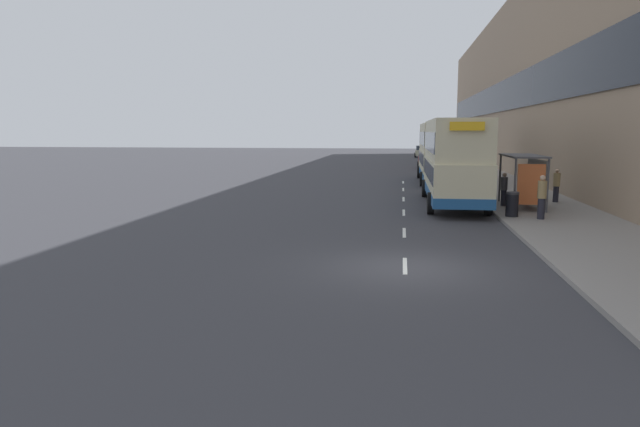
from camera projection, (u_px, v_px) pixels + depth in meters
The scene contains 19 objects.
ground_plane at pixel (405, 268), 15.77m from camera, with size 220.00×220.00×0.00m, color #38383D.
pavement at pixel (474, 171), 52.57m from camera, with size 5.00×93.00×0.14m.
terrace_facade at pixel (523, 86), 50.91m from camera, with size 3.10×93.00×15.46m.
lane_mark_0 at pixel (405, 266), 15.97m from camera, with size 0.12×2.00×0.01m.
lane_mark_1 at pixel (404, 233), 21.19m from camera, with size 0.12×2.00×0.01m.
lane_mark_2 at pixel (404, 213), 26.41m from camera, with size 0.12×2.00×0.01m.
lane_mark_3 at pixel (403, 199), 31.63m from camera, with size 0.12×2.00×0.01m.
lane_mark_4 at pixel (403, 189), 36.84m from camera, with size 0.12×2.00×0.01m.
lane_mark_5 at pixel (403, 182), 42.06m from camera, with size 0.12×2.00×0.01m.
bus_shelter at pixel (528, 171), 26.90m from camera, with size 1.60×4.20×2.48m.
double_decker_bus_near at pixel (454, 160), 28.69m from camera, with size 2.85×10.70×4.30m.
double_decker_bus_ahead at pixel (439, 151), 41.69m from camera, with size 2.85×10.75×4.30m.
car_0 at pixel (428, 160), 58.11m from camera, with size 2.02×4.54×1.77m.
car_1 at pixel (428, 155), 70.78m from camera, with size 1.92×4.13×1.69m.
car_2 at pixel (422, 151), 82.24m from camera, with size 2.05×3.89×1.67m.
pedestrian_at_shelter at pixel (542, 197), 23.45m from camera, with size 0.36×0.36×1.82m.
pedestrian_1 at pixel (504, 189), 27.68m from camera, with size 0.32×0.32×1.61m.
pedestrian_2 at pixel (556, 185), 29.12m from camera, with size 0.34×0.34×1.71m.
litter_bin at pixel (512, 204), 24.24m from camera, with size 0.55×0.55×1.05m.
Camera 1 is at (-0.16, -15.57, 3.75)m, focal length 32.00 mm.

